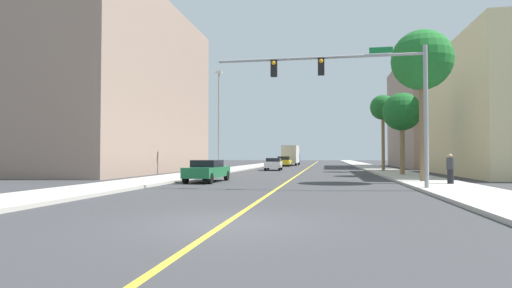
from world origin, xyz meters
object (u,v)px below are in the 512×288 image
object	(u,v)px
palm_mid	(402,112)
car_green	(207,170)
palm_near	(422,61)
street_lamp	(219,117)
delivery_truck	(291,155)
car_yellow	(284,161)
car_white	(274,164)
traffic_signal_mast	(359,84)
palm_far	(383,109)
pedestrian	(450,169)

from	to	relation	value
palm_mid	car_green	distance (m)	16.90
palm_mid	palm_near	bearing A→B (deg)	-92.26
street_lamp	delivery_truck	world-z (taller)	street_lamp
car_yellow	car_white	distance (m)	16.28
street_lamp	delivery_truck	xyz separation A→B (m)	(3.67, 32.99, -3.43)
palm_near	car_green	xyz separation A→B (m)	(-13.05, -0.86, -6.57)
traffic_signal_mast	street_lamp	bearing A→B (deg)	126.29
traffic_signal_mast	car_green	size ratio (longest dim) A/B	2.20
traffic_signal_mast	car_yellow	size ratio (longest dim) A/B	2.41
street_lamp	car_yellow	world-z (taller)	street_lamp
palm_near	palm_far	bearing A→B (deg)	90.01
car_green	delivery_truck	distance (m)	43.85
palm_mid	delivery_truck	bearing A→B (deg)	109.07
car_green	pedestrian	world-z (taller)	pedestrian
traffic_signal_mast	palm_far	xyz separation A→B (m)	(4.06, 22.23, 1.31)
street_lamp	delivery_truck	distance (m)	33.37
palm_mid	palm_far	xyz separation A→B (m)	(-0.34, 8.47, 1.30)
car_green	traffic_signal_mast	bearing A→B (deg)	155.49
street_lamp	pedestrian	distance (m)	20.64
car_yellow	delivery_truck	world-z (taller)	delivery_truck
palm_far	car_yellow	distance (m)	23.30
car_yellow	car_white	world-z (taller)	car_yellow
delivery_truck	palm_mid	bearing A→B (deg)	-70.03
pedestrian	palm_far	bearing A→B (deg)	-53.72
delivery_truck	pedestrian	xyz separation A→B (m)	(12.47, -45.14, -0.81)
palm_near	car_yellow	distance (m)	38.60
car_yellow	pedestrian	distance (m)	40.40
street_lamp	car_white	xyz separation A→B (m)	(3.71, 9.85, -4.44)
car_yellow	car_white	bearing A→B (deg)	-87.30
car_yellow	pedestrian	world-z (taller)	pedestrian
palm_mid	delivery_truck	world-z (taller)	palm_mid
traffic_signal_mast	street_lamp	world-z (taller)	street_lamp
palm_mid	car_yellow	size ratio (longest dim) A/B	1.55
street_lamp	car_yellow	distance (m)	26.68
pedestrian	car_green	bearing A→B (deg)	28.17
palm_far	car_yellow	size ratio (longest dim) A/B	1.82
palm_near	pedestrian	bearing A→B (deg)	-67.85
street_lamp	car_green	bearing A→B (deg)	-78.46
traffic_signal_mast	palm_mid	xyz separation A→B (m)	(4.40, 13.76, 0.00)
palm_mid	car_yellow	distance (m)	30.56
car_white	street_lamp	bearing A→B (deg)	-113.18
palm_near	palm_mid	xyz separation A→B (m)	(0.33, 8.48, -2.18)
palm_near	car_green	size ratio (longest dim) A/B	1.95
palm_mid	car_green	bearing A→B (deg)	-145.08
street_lamp	delivery_truck	bearing A→B (deg)	83.65
delivery_truck	pedestrian	bearing A→B (deg)	-73.65
car_green	pedestrian	xyz separation A→B (m)	(13.94, -1.33, 0.22)
car_yellow	pedestrian	size ratio (longest dim) A/B	2.64
car_yellow	car_green	distance (m)	36.96
car_white	palm_far	bearing A→B (deg)	-16.42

